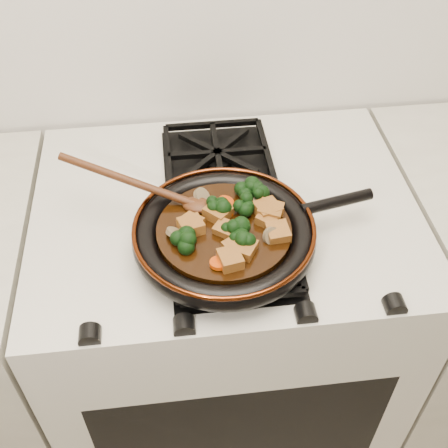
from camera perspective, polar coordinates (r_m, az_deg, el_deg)
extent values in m
cube|color=beige|center=(1.46, 0.09, -11.11)|extent=(0.76, 0.60, 0.90)
cylinder|color=black|center=(1.00, 0.00, -1.49)|extent=(0.30, 0.30, 0.01)
torus|color=black|center=(0.99, 0.00, -1.14)|extent=(0.33, 0.33, 0.04)
torus|color=#4F1F0B|center=(0.98, 0.00, -0.29)|extent=(0.32, 0.32, 0.01)
cylinder|color=black|center=(1.05, 11.37, 2.22)|extent=(0.14, 0.05, 0.02)
cylinder|color=black|center=(0.99, 0.00, -0.86)|extent=(0.24, 0.24, 0.02)
cube|color=brown|center=(0.92, 0.64, -3.64)|extent=(0.04, 0.05, 0.03)
cube|color=brown|center=(1.01, 4.43, 1.43)|extent=(0.06, 0.05, 0.03)
cube|color=brown|center=(0.98, -3.36, -0.23)|extent=(0.05, 0.05, 0.03)
cube|color=brown|center=(1.00, -0.59, 1.16)|extent=(0.06, 0.06, 0.03)
cube|color=brown|center=(1.00, 4.71, 1.28)|extent=(0.06, 0.06, 0.03)
cube|color=brown|center=(0.98, -3.38, 0.08)|extent=(0.05, 0.05, 0.03)
cube|color=brown|center=(0.99, 4.45, 0.49)|extent=(0.05, 0.05, 0.02)
cube|color=brown|center=(0.94, 2.04, -2.53)|extent=(0.05, 0.05, 0.02)
cube|color=brown|center=(0.97, 0.13, -0.54)|extent=(0.05, 0.05, 0.02)
cube|color=brown|center=(0.94, 1.19, -2.29)|extent=(0.05, 0.05, 0.02)
cube|color=brown|center=(0.97, 5.51, -0.87)|extent=(0.04, 0.04, 0.02)
cylinder|color=#C13905|center=(0.92, -0.52, -3.99)|extent=(0.03, 0.03, 0.01)
cylinder|color=#C13905|center=(1.01, 0.15, 1.33)|extent=(0.03, 0.03, 0.02)
cylinder|color=#C13905|center=(1.02, 0.17, 2.23)|extent=(0.03, 0.03, 0.01)
cylinder|color=#C13905|center=(0.99, 4.80, 0.41)|extent=(0.03, 0.03, 0.02)
cylinder|color=brown|center=(1.03, -2.26, 2.82)|extent=(0.04, 0.04, 0.03)
cylinder|color=brown|center=(1.01, 4.19, 1.59)|extent=(0.04, 0.04, 0.03)
cylinder|color=brown|center=(0.97, -4.97, -0.93)|extent=(0.05, 0.05, 0.02)
cylinder|color=brown|center=(1.02, 3.72, 2.02)|extent=(0.05, 0.05, 0.02)
cylinder|color=brown|center=(0.96, 4.88, -1.24)|extent=(0.04, 0.04, 0.03)
ellipsoid|color=#46220F|center=(1.02, -2.73, 1.93)|extent=(0.07, 0.06, 0.02)
cylinder|color=#46220F|center=(1.03, -9.67, 4.37)|extent=(0.02, 0.02, 0.26)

